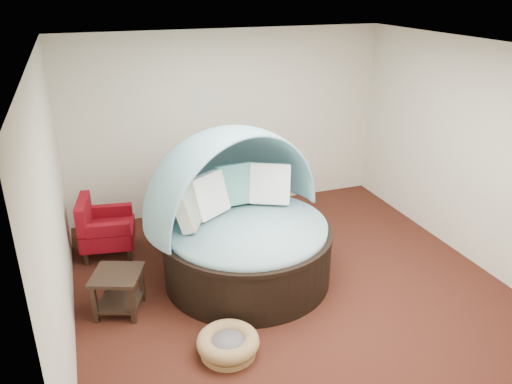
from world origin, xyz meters
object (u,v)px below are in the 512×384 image
object	(u,v)px
pet_basket	(228,344)
red_armchair	(103,228)
canopy_daybed	(241,211)
side_table	(118,287)

from	to	relation	value
pet_basket	red_armchair	bearing A→B (deg)	111.68
canopy_daybed	pet_basket	bearing A→B (deg)	-132.05
canopy_daybed	red_armchair	size ratio (longest dim) A/B	3.27
pet_basket	red_armchair	size ratio (longest dim) A/B	0.97
red_armchair	side_table	xyz separation A→B (m)	(0.05, -1.41, -0.05)
red_armchair	side_table	distance (m)	1.42
pet_basket	canopy_daybed	bearing A→B (deg)	66.51
canopy_daybed	red_armchair	distance (m)	2.01
canopy_daybed	red_armchair	bearing A→B (deg)	125.81
canopy_daybed	pet_basket	size ratio (longest dim) A/B	3.37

